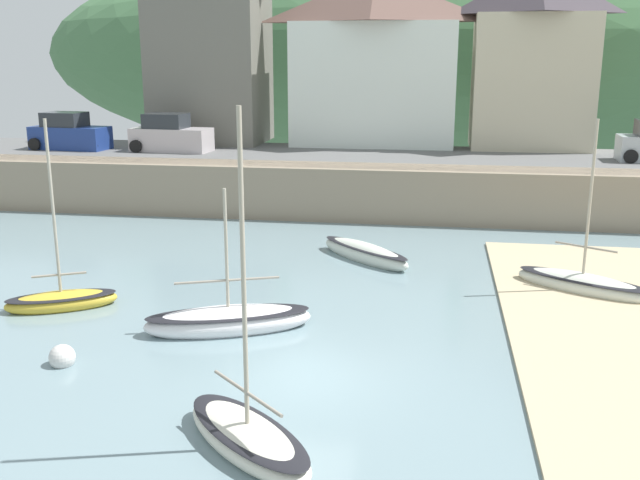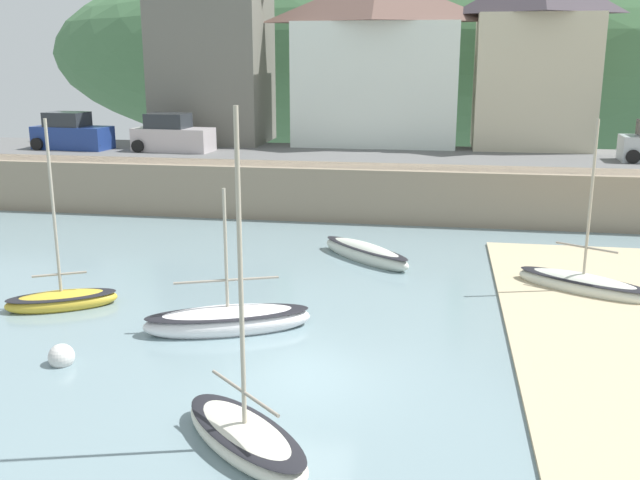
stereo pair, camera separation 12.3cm
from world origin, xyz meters
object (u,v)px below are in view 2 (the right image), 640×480
Objects in this scene: waterfront_building_right at (535,56)px; fishing_boat_green at (62,299)px; waterfront_building_centre at (376,59)px; mooring_buoy at (61,357)px; parked_car_by_wall at (172,136)px; rowboat_small_beached at (245,435)px; sailboat_tall_mast at (228,320)px; parked_car_near_slipway at (72,134)px; sailboat_white_hull at (583,284)px; waterfront_building_left at (212,40)px; dinghy_open_wooden at (365,253)px.

waterfront_building_right is 27.69m from fishing_boat_green.
mooring_buoy is at bearing -101.52° from waterfront_building_centre.
fishing_boat_green is 17.76m from parked_car_by_wall.
rowboat_small_beached is 1.16× the size of fishing_boat_green.
parked_car_near_slipway is at bearing 106.29° from sailboat_tall_mast.
waterfront_building_centre reaches higher than fishing_boat_green.
sailboat_white_hull is 11.23m from sailboat_tall_mast.
waterfront_building_right is 30.49m from rowboat_small_beached.
fishing_boat_green is 1.34× the size of parked_car_near_slipway.
parked_car_near_slipway is at bearing 167.03° from rowboat_small_beached.
sailboat_tall_mast is at bearing -46.40° from parked_car_near_slipway.
sailboat_white_hull is 22.91m from parked_car_by_wall.
fishing_boat_green is at bearing -84.62° from waterfront_building_left.
sailboat_white_hull is 1.32× the size of parked_car_near_slipway.
sailboat_tall_mast is 1.12× the size of parked_car_by_wall.
parked_car_by_wall is at bearing -156.17° from waterfront_building_centre.
rowboat_small_beached is at bearing -91.70° from sailboat_tall_mast.
waterfront_building_centre is at bearing 137.34° from dinghy_open_wooden.
waterfront_building_centre is 23.92m from fishing_boat_green.
rowboat_small_beached reaches higher than fishing_boat_green.
dinghy_open_wooden is 13.38m from rowboat_small_beached.
waterfront_building_centre is 2.15× the size of parked_car_near_slipway.
waterfront_building_left is 2.01× the size of sailboat_white_hull.
rowboat_small_beached reaches higher than parked_car_near_slipway.
dinghy_open_wooden is 0.68× the size of fishing_boat_green.
sailboat_white_hull reaches higher than parked_car_by_wall.
parked_car_near_slipway is (-24.08, 13.30, 2.93)m from sailboat_white_hull.
waterfront_building_right is (8.39, 0.00, 0.18)m from waterfront_building_centre.
sailboat_white_hull is at bearing -30.98° from parked_car_by_wall.
parked_car_by_wall reaches higher than dinghy_open_wooden.
waterfront_building_centre is 1.39× the size of rowboat_small_beached.
waterfront_building_right is 1.68× the size of sailboat_white_hull.
waterfront_building_centre is at bearing 146.42° from sailboat_white_hull.
waterfront_building_centre is 1.60× the size of fishing_boat_green.
parked_car_by_wall is (5.65, 0.00, 0.00)m from parked_car_near_slipway.
sailboat_white_hull is 0.98× the size of fishing_boat_green.
dinghy_open_wooden is 0.92× the size of parked_car_by_wall.
rowboat_small_beached is 1.56× the size of parked_car_by_wall.
waterfront_building_left is 20.02m from dinghy_open_wooden.
dinghy_open_wooden is (1.10, -15.18, -6.79)m from waterfront_building_centre.
waterfront_building_right reaches higher than parked_car_near_slipway.
rowboat_small_beached is at bearing -50.18° from parked_car_near_slipway.
waterfront_building_centre is 29.33m from rowboat_small_beached.
dinghy_open_wooden is (10.40, -15.18, -7.88)m from waterfront_building_left.
mooring_buoy is at bearing -165.76° from rowboat_small_beached.
waterfront_building_right is at bearing 18.46° from parked_car_by_wall.
waterfront_building_centre is at bearing 0.00° from waterfront_building_left.
mooring_buoy is (4.99, -21.03, -3.01)m from parked_car_by_wall.
waterfront_building_left is 1.72× the size of rowboat_small_beached.
mooring_buoy is (-13.59, -25.53, -7.04)m from waterfront_building_right.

